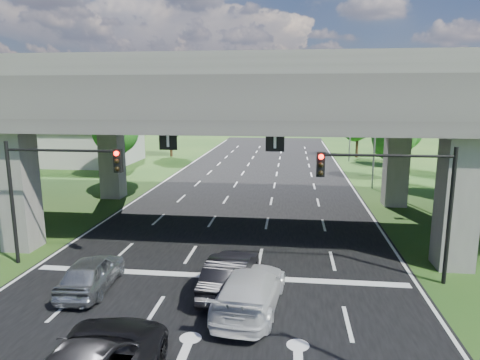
% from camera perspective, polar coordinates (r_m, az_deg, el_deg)
% --- Properties ---
extents(ground, '(160.00, 160.00, 0.00)m').
position_cam_1_polar(ground, '(16.85, -5.30, -17.49)').
color(ground, '#183F14').
rests_on(ground, ground).
extents(road, '(18.00, 120.00, 0.03)m').
position_cam_1_polar(road, '(25.93, -0.65, -6.96)').
color(road, black).
rests_on(road, ground).
extents(overpass, '(80.00, 15.00, 10.00)m').
position_cam_1_polar(overpass, '(26.64, -0.12, 10.81)').
color(overpass, '#322F2D').
rests_on(overpass, ground).
extents(warehouse, '(20.00, 10.00, 4.00)m').
position_cam_1_polar(warehouse, '(57.76, -23.68, 4.14)').
color(warehouse, '#9E9E99').
rests_on(warehouse, ground).
extents(signal_right, '(5.76, 0.54, 6.00)m').
position_cam_1_polar(signal_right, '(19.34, 20.44, -1.13)').
color(signal_right, black).
rests_on(signal_right, ground).
extents(signal_left, '(5.76, 0.54, 6.00)m').
position_cam_1_polar(signal_left, '(21.80, -23.76, -0.06)').
color(signal_left, black).
rests_on(signal_left, ground).
extents(streetlight_far, '(3.38, 0.25, 10.00)m').
position_cam_1_polar(streetlight_far, '(39.12, 17.09, 7.37)').
color(streetlight_far, gray).
rests_on(streetlight_far, ground).
extents(streetlight_beyond, '(3.38, 0.25, 10.00)m').
position_cam_1_polar(streetlight_beyond, '(54.92, 14.18, 8.45)').
color(streetlight_beyond, gray).
rests_on(streetlight_beyond, ground).
extents(tree_left_near, '(4.50, 4.50, 7.80)m').
position_cam_1_polar(tree_left_near, '(44.06, -16.24, 6.44)').
color(tree_left_near, black).
rests_on(tree_left_near, ground).
extents(tree_left_mid, '(3.91, 3.90, 6.76)m').
position_cam_1_polar(tree_left_mid, '(52.63, -15.83, 6.44)').
color(tree_left_mid, black).
rests_on(tree_left_mid, ground).
extents(tree_left_far, '(4.80, 4.80, 8.32)m').
position_cam_1_polar(tree_left_far, '(58.79, -9.24, 8.10)').
color(tree_left_far, black).
rests_on(tree_left_far, ground).
extents(tree_right_near, '(4.20, 4.20, 7.28)m').
position_cam_1_polar(tree_right_near, '(43.71, 19.90, 5.77)').
color(tree_right_near, black).
rests_on(tree_right_near, ground).
extents(tree_right_mid, '(3.91, 3.90, 6.76)m').
position_cam_1_polar(tree_right_mid, '(52.19, 21.16, 6.08)').
color(tree_right_mid, black).
rests_on(tree_right_mid, ground).
extents(tree_right_far, '(4.50, 4.50, 7.80)m').
position_cam_1_polar(tree_right_far, '(59.20, 15.53, 7.55)').
color(tree_right_far, black).
rests_on(tree_right_far, ground).
extents(car_silver, '(2.00, 4.41, 1.47)m').
position_cam_1_polar(car_silver, '(19.37, -19.17, -11.64)').
color(car_silver, '#979A9E').
rests_on(car_silver, road).
extents(car_dark, '(2.04, 4.95, 1.60)m').
position_cam_1_polar(car_dark, '(18.13, -1.27, -12.37)').
color(car_dark, black).
rests_on(car_dark, road).
extents(car_white, '(2.78, 5.65, 1.58)m').
position_cam_1_polar(car_white, '(16.80, 1.34, -14.40)').
color(car_white, silver).
rests_on(car_white, road).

